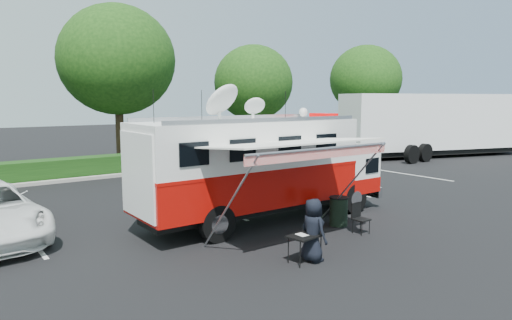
{
  "coord_description": "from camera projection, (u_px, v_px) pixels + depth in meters",
  "views": [
    {
      "loc": [
        -8.72,
        -11.35,
        3.85
      ],
      "look_at": [
        0.0,
        0.5,
        1.9
      ],
      "focal_mm": 32.0,
      "sensor_mm": 36.0,
      "label": 1
    }
  ],
  "objects": [
    {
      "name": "semi_trailer",
      "position": [
        437.0,
        124.0,
        31.06
      ],
      "size": [
        13.93,
        6.87,
        4.23
      ],
      "color": "white",
      "rests_on": "ground_plane"
    },
    {
      "name": "awning",
      "position": [
        297.0,
        146.0,
        11.88
      ],
      "size": [
        4.69,
        2.44,
        2.83
      ],
      "color": "white",
      "rests_on": "ground_plane"
    },
    {
      "name": "back_border",
      "position": [
        139.0,
        79.0,
        25.01
      ],
      "size": [
        60.0,
        6.14,
        8.87
      ],
      "color": "#9E998E",
      "rests_on": "ground_plane"
    },
    {
      "name": "person",
      "position": [
        312.0,
        261.0,
        10.96
      ],
      "size": [
        0.51,
        0.76,
        1.53
      ],
      "primitive_type": "imported",
      "rotation": [
        0.0,
        0.0,
        1.6
      ],
      "color": "black",
      "rests_on": "ground_plane"
    },
    {
      "name": "stall_lines",
      "position": [
        205.0,
        205.0,
        16.79
      ],
      "size": [
        24.12,
        5.5,
        0.01
      ],
      "color": "silver",
      "rests_on": "ground_plane"
    },
    {
      "name": "ground_plane",
      "position": [
        265.0,
        220.0,
        14.69
      ],
      "size": [
        120.0,
        120.0,
        0.0
      ],
      "primitive_type": "plane",
      "color": "black",
      "rests_on": "ground"
    },
    {
      "name": "command_truck",
      "position": [
        263.0,
        166.0,
        14.41
      ],
      "size": [
        8.59,
        2.36,
        4.13
      ],
      "color": "black",
      "rests_on": "ground_plane"
    },
    {
      "name": "folding_table",
      "position": [
        305.0,
        237.0,
        10.77
      ],
      "size": [
        0.87,
        0.67,
        0.68
      ],
      "color": "black",
      "rests_on": "ground_plane"
    },
    {
      "name": "folding_chair",
      "position": [
        359.0,
        215.0,
        13.22
      ],
      "size": [
        0.44,
        0.46,
        0.88
      ],
      "color": "black",
      "rests_on": "ground_plane"
    },
    {
      "name": "trash_bin",
      "position": [
        339.0,
        211.0,
        14.02
      ],
      "size": [
        0.6,
        0.6,
        0.89
      ],
      "color": "black",
      "rests_on": "ground_plane"
    }
  ]
}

